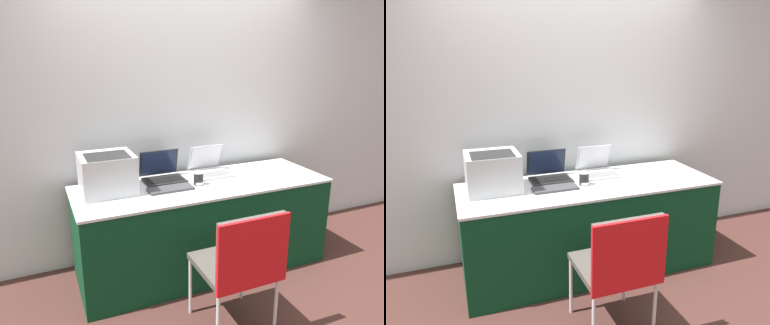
# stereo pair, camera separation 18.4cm
# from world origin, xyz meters

# --- Properties ---
(ground_plane) EXTENTS (14.00, 14.00, 0.00)m
(ground_plane) POSITION_xyz_m (0.00, 0.00, 0.00)
(ground_plane) COLOR #472823
(wall_back) EXTENTS (8.00, 0.05, 2.60)m
(wall_back) POSITION_xyz_m (0.00, 0.84, 1.30)
(wall_back) COLOR silver
(wall_back) RESTS_ON ground_plane
(table) EXTENTS (2.16, 0.74, 0.79)m
(table) POSITION_xyz_m (0.00, 0.36, 0.40)
(table) COLOR #0C381E
(table) RESTS_ON ground_plane
(printer) EXTENTS (0.41, 0.37, 0.31)m
(printer) POSITION_xyz_m (-0.78, 0.46, 0.96)
(printer) COLOR #B2B7BC
(printer) RESTS_ON table
(laptop_left) EXTENTS (0.35, 0.29, 0.24)m
(laptop_left) POSITION_xyz_m (-0.29, 0.58, 0.84)
(laptop_left) COLOR black
(laptop_left) RESTS_ON table
(laptop_right) EXTENTS (0.32, 0.34, 0.25)m
(laptop_right) POSITION_xyz_m (0.17, 0.57, 0.84)
(laptop_right) COLOR #B7B7BC
(laptop_right) RESTS_ON table
(external_keyboard) EXTENTS (0.36, 0.15, 0.02)m
(external_keyboard) POSITION_xyz_m (-0.31, 0.31, 0.80)
(external_keyboard) COLOR #3D3D42
(external_keyboard) RESTS_ON table
(coffee_cup) EXTENTS (0.08, 0.08, 0.11)m
(coffee_cup) POSITION_xyz_m (-0.05, 0.34, 0.85)
(coffee_cup) COLOR black
(coffee_cup) RESTS_ON table
(mouse) EXTENTS (0.07, 0.04, 0.03)m
(mouse) POSITION_xyz_m (-0.05, 0.31, 0.80)
(mouse) COLOR silver
(mouse) RESTS_ON table
(chair) EXTENTS (0.49, 0.49, 0.91)m
(chair) POSITION_xyz_m (-0.14, -0.52, 0.58)
(chair) COLOR #4C4742
(chair) RESTS_ON ground_plane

